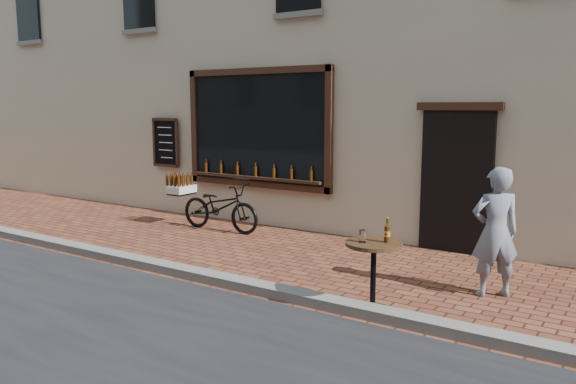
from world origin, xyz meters
The scene contains 5 objects.
ground centered at (0.00, 0.00, 0.00)m, with size 90.00×90.00×0.00m, color #5E2C1E.
kerb centered at (0.00, 0.20, 0.06)m, with size 90.00×0.25×0.12m, color slate.
cargo_bicycle centered at (-2.17, 2.61, 0.46)m, with size 2.02×0.61×0.95m.
bistro_table centered at (1.95, 0.35, 0.57)m, with size 0.62×0.62×1.07m.
pedestrian centered at (2.92, 1.64, 0.78)m, with size 0.57×0.37×1.56m, color slate.
Camera 1 is at (4.42, -5.14, 2.25)m, focal length 35.00 mm.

